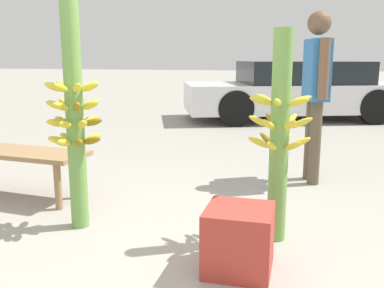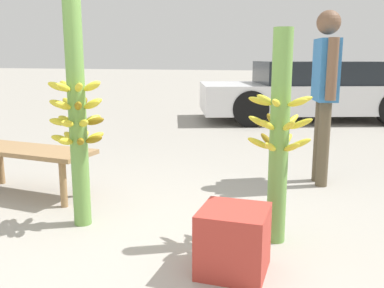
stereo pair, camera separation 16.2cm
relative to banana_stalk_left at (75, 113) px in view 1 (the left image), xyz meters
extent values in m
plane|color=#9E998E|center=(0.73, -0.33, -0.87)|extent=(80.00, 80.00, 0.00)
cylinder|color=#6B9E47|center=(0.00, 0.00, 0.00)|extent=(0.13, 0.13, 1.74)
ellipsoid|color=gold|center=(-0.12, 0.05, 0.19)|extent=(0.16, 0.10, 0.10)
ellipsoid|color=gold|center=(-0.11, -0.06, 0.19)|extent=(0.16, 0.12, 0.10)
ellipsoid|color=gold|center=(-0.02, -0.13, 0.19)|extent=(0.08, 0.16, 0.10)
ellipsoid|color=gold|center=(0.08, -0.10, 0.19)|extent=(0.14, 0.15, 0.10)
ellipsoid|color=gold|center=(0.13, 0.01, 0.19)|extent=(0.15, 0.06, 0.10)
ellipsoid|color=gold|center=(0.07, 0.10, 0.19)|extent=(0.13, 0.15, 0.10)
ellipsoid|color=gold|center=(-0.04, 0.12, 0.19)|extent=(0.09, 0.16, 0.10)
ellipsoid|color=gold|center=(0.13, 0.00, 0.06)|extent=(0.15, 0.06, 0.10)
ellipsoid|color=gold|center=(0.08, 0.10, 0.06)|extent=(0.14, 0.15, 0.10)
ellipsoid|color=olive|center=(-0.03, 0.13, 0.06)|extent=(0.08, 0.16, 0.10)
ellipsoid|color=gold|center=(-0.11, 0.06, 0.06)|extent=(0.16, 0.11, 0.10)
ellipsoid|color=gold|center=(-0.12, -0.05, 0.06)|extent=(0.16, 0.11, 0.10)
ellipsoid|color=gold|center=(-0.03, -0.12, 0.06)|extent=(0.09, 0.16, 0.10)
ellipsoid|color=olive|center=(0.08, -0.10, 0.06)|extent=(0.13, 0.15, 0.10)
ellipsoid|color=gold|center=(0.06, 0.12, -0.07)|extent=(0.11, 0.16, 0.08)
ellipsoid|color=olive|center=(-0.06, 0.12, -0.07)|extent=(0.11, 0.16, 0.08)
ellipsoid|color=gold|center=(-0.13, 0.03, -0.07)|extent=(0.16, 0.08, 0.08)
ellipsoid|color=gold|center=(-0.10, -0.08, -0.07)|extent=(0.15, 0.13, 0.08)
ellipsoid|color=gold|center=(0.00, -0.13, -0.07)|extent=(0.05, 0.15, 0.08)
ellipsoid|color=gold|center=(0.10, -0.08, -0.07)|extent=(0.15, 0.13, 0.08)
ellipsoid|color=olive|center=(0.13, 0.03, -0.07)|extent=(0.16, 0.08, 0.08)
ellipsoid|color=gold|center=(-0.12, 0.06, -0.20)|extent=(0.16, 0.11, 0.09)
ellipsoid|color=gold|center=(-0.12, -0.06, -0.20)|extent=(0.16, 0.11, 0.09)
ellipsoid|color=gold|center=(-0.03, -0.13, -0.20)|extent=(0.08, 0.16, 0.09)
ellipsoid|color=olive|center=(0.08, -0.10, -0.20)|extent=(0.13, 0.15, 0.09)
ellipsoid|color=olive|center=(0.13, 0.00, -0.20)|extent=(0.15, 0.05, 0.09)
ellipsoid|color=gold|center=(0.08, 0.10, -0.20)|extent=(0.13, 0.15, 0.09)
ellipsoid|color=gold|center=(-0.03, 0.13, -0.20)|extent=(0.08, 0.16, 0.09)
cylinder|color=#6B9E47|center=(1.45, 0.14, -0.14)|extent=(0.13, 0.13, 1.45)
ellipsoid|color=gold|center=(1.34, 0.22, 0.11)|extent=(0.16, 0.13, 0.09)
ellipsoid|color=gold|center=(1.33, 0.08, 0.11)|extent=(0.17, 0.11, 0.09)
ellipsoid|color=gold|center=(1.44, 0.00, 0.11)|extent=(0.06, 0.17, 0.09)
ellipsoid|color=gold|center=(1.57, 0.06, 0.11)|extent=(0.16, 0.13, 0.09)
ellipsoid|color=gold|center=(1.58, 0.20, 0.11)|extent=(0.17, 0.11, 0.09)
ellipsoid|color=gold|center=(1.47, 0.28, 0.11)|extent=(0.06, 0.17, 0.09)
ellipsoid|color=gold|center=(1.39, 0.02, -0.03)|extent=(0.12, 0.16, 0.11)
ellipsoid|color=gold|center=(1.52, 0.03, -0.03)|extent=(0.12, 0.16, 0.11)
ellipsoid|color=gold|center=(1.59, 0.14, -0.03)|extent=(0.17, 0.04, 0.11)
ellipsoid|color=gold|center=(1.52, 0.26, -0.03)|extent=(0.12, 0.16, 0.11)
ellipsoid|color=olive|center=(1.38, 0.26, -0.03)|extent=(0.12, 0.16, 0.11)
ellipsoid|color=gold|center=(1.32, 0.14, -0.03)|extent=(0.17, 0.04, 0.11)
ellipsoid|color=gold|center=(1.54, 0.04, -0.17)|extent=(0.14, 0.15, 0.10)
ellipsoid|color=gold|center=(1.58, 0.17, -0.17)|extent=(0.17, 0.08, 0.10)
ellipsoid|color=gold|center=(1.49, 0.27, -0.17)|extent=(0.09, 0.17, 0.10)
ellipsoid|color=olive|center=(1.36, 0.24, -0.17)|extent=(0.14, 0.15, 0.10)
ellipsoid|color=gold|center=(1.32, 0.11, -0.17)|extent=(0.17, 0.08, 0.10)
ellipsoid|color=gold|center=(1.41, 0.01, -0.17)|extent=(0.09, 0.17, 0.10)
cylinder|color=brown|center=(1.73, 1.60, -0.45)|extent=(0.14, 0.14, 0.84)
cylinder|color=brown|center=(1.69, 1.78, -0.45)|extent=(0.14, 0.14, 0.84)
cube|color=#3372B2|center=(1.71, 1.69, 0.27)|extent=(0.27, 0.45, 0.60)
cylinder|color=brown|center=(1.77, 1.44, 0.29)|extent=(0.12, 0.12, 0.57)
cylinder|color=brown|center=(1.65, 1.94, 0.29)|extent=(0.12, 0.12, 0.57)
sphere|color=brown|center=(1.71, 1.69, 0.72)|extent=(0.23, 0.23, 0.23)
cube|color=#99754C|center=(-0.86, 0.49, -0.45)|extent=(1.30, 0.55, 0.04)
cylinder|color=#99754C|center=(-0.33, 0.60, -0.67)|extent=(0.06, 0.06, 0.40)
cylinder|color=#99754C|center=(-0.36, 0.29, -0.67)|extent=(0.06, 0.06, 0.40)
cube|color=silver|center=(1.37, 6.32, -0.41)|extent=(4.72, 3.21, 0.56)
cube|color=black|center=(1.53, 6.38, 0.09)|extent=(2.83, 2.40, 0.44)
cylinder|color=black|center=(0.39, 5.07, -0.53)|extent=(0.70, 0.42, 0.67)
cylinder|color=black|center=(-0.19, 6.63, -0.53)|extent=(0.70, 0.42, 0.67)
cylinder|color=black|center=(2.93, 6.00, -0.53)|extent=(0.70, 0.42, 0.67)
cylinder|color=black|center=(2.35, 7.56, -0.53)|extent=(0.70, 0.42, 0.67)
cube|color=#B2382D|center=(1.27, -0.38, -0.67)|extent=(0.39, 0.39, 0.39)
camera|label=1|loc=(1.60, -2.76, 0.39)|focal=40.00mm
camera|label=2|loc=(1.75, -2.71, 0.39)|focal=40.00mm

